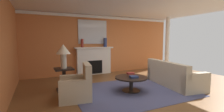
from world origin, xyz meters
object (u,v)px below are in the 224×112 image
at_px(coffee_table, 131,80).
at_px(vase_mantel_right, 105,42).
at_px(mantel_mirror, 93,32).
at_px(armchair_near_window, 77,88).
at_px(vase_mantel_left, 82,43).
at_px(side_table, 64,78).
at_px(table_lamp, 63,51).
at_px(fireplace, 94,61).
at_px(sofa, 173,77).

bearing_deg(coffee_table, vase_mantel_right, 82.97).
bearing_deg(mantel_mirror, armchair_near_window, -116.28).
height_order(mantel_mirror, vase_mantel_right, mantel_mirror).
height_order(vase_mantel_left, vase_mantel_right, vase_mantel_right).
relative_size(side_table, vase_mantel_right, 1.67).
bearing_deg(armchair_near_window, table_lamp, 100.64).
bearing_deg(vase_mantel_right, side_table, -139.69).
height_order(side_table, vase_mantel_left, vase_mantel_left).
distance_m(armchair_near_window, vase_mantel_right, 3.66).
relative_size(coffee_table, side_table, 1.43).
xyz_separation_m(fireplace, mantel_mirror, (0.00, 0.12, 1.36)).
relative_size(table_lamp, vase_mantel_right, 1.79).
bearing_deg(vase_mantel_left, fireplace, 5.16).
bearing_deg(armchair_near_window, mantel_mirror, 63.72).
height_order(sofa, side_table, sofa).
height_order(fireplace, coffee_table, fireplace).
distance_m(mantel_mirror, armchair_near_window, 3.71).
distance_m(mantel_mirror, coffee_table, 3.43).
height_order(coffee_table, vase_mantel_right, vase_mantel_right).
distance_m(mantel_mirror, table_lamp, 2.72).
bearing_deg(vase_mantel_right, fireplace, 174.84).
relative_size(coffee_table, vase_mantel_right, 2.39).
distance_m(armchair_near_window, side_table, 0.97).
relative_size(coffee_table, table_lamp, 1.33).
xyz_separation_m(mantel_mirror, sofa, (1.86, -3.11, -1.65)).
xyz_separation_m(mantel_mirror, armchair_near_window, (-1.47, -2.98, -1.64)).
bearing_deg(fireplace, sofa, -58.06).
distance_m(sofa, coffee_table, 1.67).
relative_size(sofa, armchair_near_window, 2.32).
distance_m(side_table, vase_mantel_right, 3.08).
xyz_separation_m(side_table, vase_mantel_right, (2.20, 1.87, 1.07)).
bearing_deg(fireplace, side_table, -130.75).
distance_m(sofa, side_table, 3.67).
xyz_separation_m(sofa, table_lamp, (-3.51, 1.07, 0.93)).
xyz_separation_m(coffee_table, table_lamp, (-1.85, 0.99, 0.89)).
bearing_deg(mantel_mirror, side_table, -129.03).
height_order(coffee_table, side_table, side_table).
relative_size(mantel_mirror, vase_mantel_right, 3.27).
bearing_deg(armchair_near_window, fireplace, 62.77).
height_order(table_lamp, vase_mantel_right, vase_mantel_right).
xyz_separation_m(table_lamp, vase_mantel_right, (2.20, 1.87, 0.24)).
height_order(fireplace, armchair_near_window, fireplace).
height_order(armchair_near_window, vase_mantel_left, vase_mantel_left).
bearing_deg(vase_mantel_right, armchair_near_window, -125.72).
distance_m(coffee_table, table_lamp, 2.28).
height_order(armchair_near_window, table_lamp, table_lamp).
distance_m(vase_mantel_left, vase_mantel_right, 1.10).
relative_size(armchair_near_window, coffee_table, 0.95).
relative_size(fireplace, coffee_table, 1.80).
bearing_deg(armchair_near_window, sofa, -2.10).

